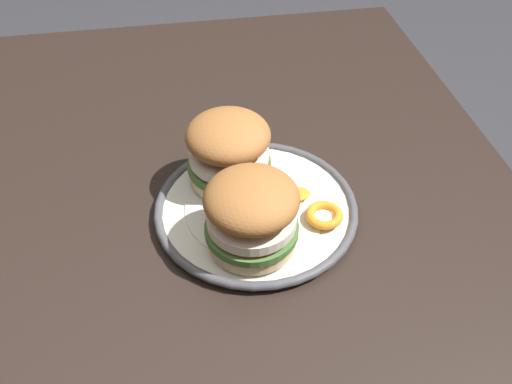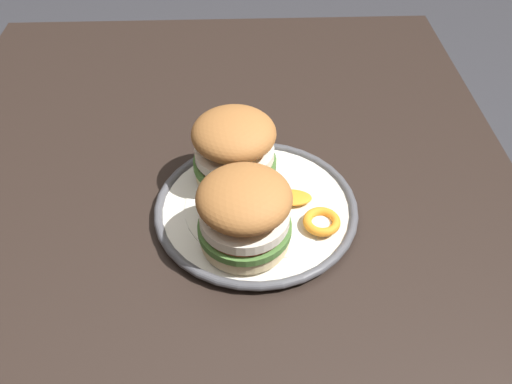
{
  "view_description": "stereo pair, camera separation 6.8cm",
  "coord_description": "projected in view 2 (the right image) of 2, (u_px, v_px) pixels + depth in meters",
  "views": [
    {
      "loc": [
        0.43,
        -0.03,
        1.26
      ],
      "look_at": [
        -0.08,
        0.06,
        0.77
      ],
      "focal_mm": 37.73,
      "sensor_mm": 36.0,
      "label": 1
    },
    {
      "loc": [
        0.43,
        0.04,
        1.26
      ],
      "look_at": [
        -0.08,
        0.06,
        0.77
      ],
      "focal_mm": 37.73,
      "sensor_mm": 36.0,
      "label": 2
    }
  ],
  "objects": [
    {
      "name": "sandwich_half_left",
      "position": [
        244.0,
        212.0,
        0.64
      ],
      "size": [
        0.12,
        0.12,
        0.1
      ],
      "color": "beige",
      "rests_on": "dinner_plate"
    },
    {
      "name": "orange_peel_strip_long",
      "position": [
        290.0,
        197.0,
        0.73
      ],
      "size": [
        0.04,
        0.06,
        0.01
      ],
      "color": "orange",
      "rests_on": "dinner_plate"
    },
    {
      "name": "sandwich_half_right",
      "position": [
        234.0,
        147.0,
        0.73
      ],
      "size": [
        0.14,
        0.14,
        0.1
      ],
      "color": "beige",
      "rests_on": "dinner_plate"
    },
    {
      "name": "dining_table",
      "position": [
        217.0,
        302.0,
        0.74
      ],
      "size": [
        1.32,
        0.9,
        0.73
      ],
      "color": "black",
      "rests_on": "ground"
    },
    {
      "name": "dinner_plate",
      "position": [
        256.0,
        208.0,
        0.73
      ],
      "size": [
        0.28,
        0.28,
        0.02
      ],
      "color": "silver",
      "rests_on": "dining_table"
    },
    {
      "name": "orange_peel_curled",
      "position": [
        322.0,
        222.0,
        0.69
      ],
      "size": [
        0.06,
        0.06,
        0.01
      ],
      "color": "orange",
      "rests_on": "dinner_plate"
    }
  ]
}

